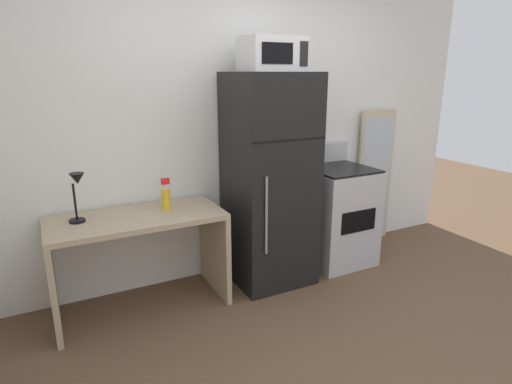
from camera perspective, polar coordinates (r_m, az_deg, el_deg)
The scene contains 9 objects.
ground_plane at distance 2.89m, azimuth 13.64°, elevation -22.20°, with size 12.00×12.00×0.00m, color brown.
wall_back_white at distance 3.74m, azimuth -2.34°, elevation 8.78°, with size 5.00×0.10×2.60m, color white.
desk at distance 3.29m, azimuth -15.65°, elevation -6.71°, with size 1.26×0.59×0.75m.
desk_lamp at distance 3.14m, azimuth -23.11°, elevation 0.35°, with size 0.14×0.12×0.35m.
spray_bottle at distance 3.27m, azimuth -12.12°, elevation -0.70°, with size 0.06×0.06×0.25m.
refrigerator at distance 3.53m, azimuth 1.84°, elevation 1.48°, with size 0.65×0.65×1.77m.
microwave at distance 3.40m, azimuth 2.19°, elevation 18.18°, with size 0.46×0.35×0.26m.
oven_range at distance 4.06m, azimuth 10.92°, elevation -3.00°, with size 0.59×0.61×1.10m.
leaning_mirror at distance 4.62m, azimuth 15.76°, elevation 1.98°, with size 0.44×0.03×1.40m.
Camera 1 is at (-1.57, -1.66, 1.76)m, focal length 29.49 mm.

